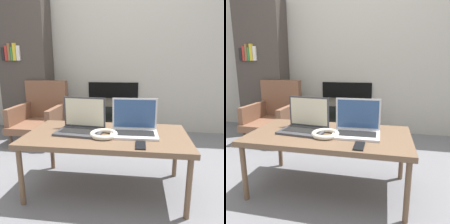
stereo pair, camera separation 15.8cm
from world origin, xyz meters
The scene contains 10 objects.
ground_plane centered at (0.00, 0.00, 0.00)m, with size 14.00×14.00×0.00m, color slate.
wall_back centered at (0.00, 1.69, 1.29)m, with size 7.00×0.08×2.60m.
table centered at (0.00, 0.14, 0.41)m, with size 1.16×0.61×0.45m.
laptop_left centered at (-0.19, 0.17, 0.50)m, with size 0.35×0.26×0.25m.
laptop_right centered at (0.20, 0.17, 0.50)m, with size 0.34×0.23×0.25m.
headphones centered at (-0.01, 0.08, 0.46)m, with size 0.20×0.20×0.03m.
phone centered at (0.25, -0.07, 0.45)m, with size 0.06×0.14×0.01m.
tv centered at (-0.14, 1.45, 0.23)m, with size 0.54×0.37×0.47m.
armchair centered at (-0.98, 1.17, 0.34)m, with size 0.55×0.64×0.72m.
bookshelf centered at (-1.30, 1.49, 0.89)m, with size 0.64×0.32×1.77m.
Camera 2 is at (0.39, -1.33, 0.95)m, focal length 35.00 mm.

